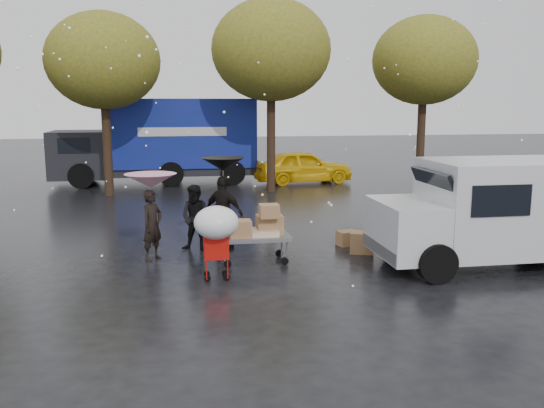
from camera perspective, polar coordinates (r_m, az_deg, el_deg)
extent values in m
plane|color=black|center=(12.03, -3.97, -6.21)|extent=(90.00, 90.00, 0.00)
imported|color=black|center=(12.62, -11.77, -2.06)|extent=(0.63, 0.66, 1.52)
imported|color=black|center=(13.22, -7.52, -1.39)|extent=(0.90, 0.81, 1.52)
imported|color=black|center=(13.22, -4.81, -0.88)|extent=(1.05, 0.96, 1.73)
cylinder|color=#4C4C4C|center=(12.60, -11.79, -1.61)|extent=(0.02, 0.02, 1.72)
cone|color=#E05C92|center=(12.46, -11.93, 2.27)|extent=(1.10, 1.10, 0.30)
sphere|color=#4C4C4C|center=(12.46, -11.94, 2.40)|extent=(0.06, 0.06, 0.06)
cylinder|color=#4C4C4C|center=(13.20, -4.82, -0.33)|extent=(0.02, 0.02, 1.98)
cone|color=black|center=(13.06, -4.88, 3.96)|extent=(0.99, 0.99, 0.30)
sphere|color=#4C4C4C|center=(13.05, -4.89, 4.09)|extent=(0.06, 0.06, 0.06)
cube|color=slate|center=(12.20, -1.79, -3.29)|extent=(1.50, 0.80, 0.08)
cylinder|color=slate|center=(12.07, -5.33, -2.26)|extent=(0.04, 0.04, 0.60)
cube|color=olive|center=(12.29, -0.24, -2.03)|extent=(0.55, 0.45, 0.40)
cube|color=olive|center=(12.02, -3.14, -2.45)|extent=(0.45, 0.40, 0.35)
cube|color=olive|center=(11.98, -0.28, -0.70)|extent=(0.40, 0.35, 0.28)
cube|color=#CCB08E|center=(12.18, -1.56, -2.82)|extent=(0.90, 0.55, 0.12)
cylinder|color=black|center=(11.95, -4.43, -5.94)|extent=(0.16, 0.05, 0.16)
cylinder|color=black|center=(12.56, -4.70, -5.14)|extent=(0.16, 0.05, 0.16)
cylinder|color=black|center=(12.11, 1.26, -5.69)|extent=(0.16, 0.05, 0.16)
cylinder|color=black|center=(12.71, 0.72, -4.92)|extent=(0.16, 0.05, 0.16)
cube|color=red|center=(11.09, -5.56, -4.17)|extent=(0.47, 0.41, 0.45)
cylinder|color=red|center=(10.82, -5.52, -2.52)|extent=(0.42, 0.02, 0.02)
cylinder|color=#4C4C4C|center=(10.83, -5.52, -2.88)|extent=(0.02, 0.02, 0.60)
ellipsoid|color=white|center=(10.79, -5.54, -1.84)|extent=(0.84, 0.84, 0.63)
cylinder|color=black|center=(11.08, -6.39, -7.36)|extent=(0.12, 0.04, 0.12)
cylinder|color=black|center=(11.39, -6.48, -6.88)|extent=(0.12, 0.04, 0.12)
cylinder|color=black|center=(11.11, -4.52, -7.29)|extent=(0.12, 0.04, 0.12)
cylinder|color=black|center=(11.41, -4.66, -6.82)|extent=(0.12, 0.04, 0.12)
cube|color=silver|center=(12.99, 23.18, -0.14)|extent=(3.80, 2.00, 1.90)
cube|color=silver|center=(11.94, 13.30, -2.37)|extent=(1.20, 1.95, 1.10)
cube|color=black|center=(12.02, 15.88, 1.71)|extent=(0.37, 1.70, 0.67)
cube|color=slate|center=(11.83, 10.76, -4.38)|extent=(0.12, 1.90, 0.25)
cylinder|color=black|center=(11.30, 16.01, -5.67)|extent=(0.76, 0.28, 0.76)
cylinder|color=black|center=(12.98, 12.41, -3.48)|extent=(0.76, 0.28, 0.76)
cylinder|color=black|center=(14.53, 24.59, -2.73)|extent=(0.76, 0.28, 0.76)
cube|color=navy|center=(24.60, -8.89, 7.00)|extent=(6.00, 2.50, 2.80)
cube|color=black|center=(24.95, -18.55, 4.69)|extent=(2.20, 2.40, 1.90)
cube|color=black|center=(24.73, -11.11, 3.35)|extent=(8.00, 2.30, 0.35)
cube|color=silver|center=(23.33, -8.84, 7.09)|extent=(3.50, 0.03, 0.35)
cylinder|color=black|center=(23.87, -18.39, 2.66)|extent=(1.00, 0.30, 1.00)
cylinder|color=black|center=(26.13, -17.64, 3.30)|extent=(1.00, 0.30, 1.00)
cylinder|color=black|center=(23.70, -3.89, 3.10)|extent=(1.00, 0.30, 1.00)
cylinder|color=black|center=(25.98, -4.41, 3.71)|extent=(1.00, 0.30, 1.00)
cube|color=olive|center=(13.19, 8.89, -3.78)|extent=(0.63, 0.57, 0.47)
cube|color=olive|center=(13.83, 7.44, -3.37)|extent=(0.51, 0.44, 0.35)
imported|color=yellow|center=(24.19, 3.07, 3.73)|extent=(4.27, 2.10, 1.40)
cylinder|color=black|center=(21.66, -16.06, 6.70)|extent=(0.32, 0.32, 4.48)
ellipsoid|color=#445919|center=(21.67, -16.40, 13.47)|extent=(4.00, 4.00, 3.40)
cylinder|color=black|center=(21.81, -0.09, 7.66)|extent=(0.32, 0.32, 4.90)
ellipsoid|color=#445919|center=(21.88, -0.10, 15.01)|extent=(4.40, 4.40, 3.74)
cylinder|color=black|center=(23.57, 14.56, 7.18)|extent=(0.32, 0.32, 4.62)
ellipsoid|color=#445919|center=(23.60, 14.85, 13.59)|extent=(4.00, 4.00, 3.40)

